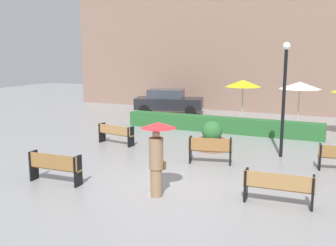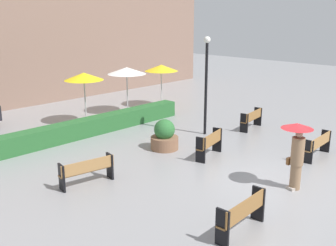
# 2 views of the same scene
# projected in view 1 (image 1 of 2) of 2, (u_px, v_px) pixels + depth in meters

# --- Properties ---
(ground_plane) EXTENTS (60.00, 60.00, 0.00)m
(ground_plane) POSITION_uv_depth(u_px,v_px,m) (163.00, 188.00, 11.01)
(ground_plane) COLOR gray
(bench_near_left) EXTENTS (1.72, 0.42, 0.91)m
(bench_near_left) POSITION_uv_depth(u_px,v_px,m) (54.00, 166.00, 11.35)
(bench_near_left) COLOR olive
(bench_near_left) RESTS_ON ground
(bench_mid_center) EXTENTS (1.54, 0.68, 0.93)m
(bench_mid_center) POSITION_uv_depth(u_px,v_px,m) (210.00, 149.00, 13.36)
(bench_mid_center) COLOR olive
(bench_mid_center) RESTS_ON ground
(bench_far_left) EXTENTS (1.75, 0.65, 0.83)m
(bench_far_left) POSITION_uv_depth(u_px,v_px,m) (115.00, 133.00, 16.24)
(bench_far_left) COLOR #9E7242
(bench_far_left) RESTS_ON ground
(bench_near_right) EXTENTS (1.77, 0.43, 0.85)m
(bench_near_right) POSITION_uv_depth(u_px,v_px,m) (278.00, 186.00, 9.71)
(bench_near_right) COLOR #9E7242
(bench_near_right) RESTS_ON ground
(pedestrian_with_umbrella) EXTENTS (0.94, 0.94, 2.03)m
(pedestrian_with_umbrella) POSITION_uv_depth(u_px,v_px,m) (157.00, 149.00, 10.22)
(pedestrian_with_umbrella) COLOR #8C6B4C
(pedestrian_with_umbrella) RESTS_ON ground
(planter_pot) EXTENTS (1.08, 1.08, 1.19)m
(planter_pot) POSITION_uv_depth(u_px,v_px,m) (212.00, 138.00, 15.22)
(planter_pot) COLOR brown
(planter_pot) RESTS_ON ground
(lamp_post) EXTENTS (0.28, 0.28, 4.20)m
(lamp_post) POSITION_uv_depth(u_px,v_px,m) (284.00, 88.00, 13.91)
(lamp_post) COLOR black
(lamp_post) RESTS_ON ground
(patio_umbrella_yellow) EXTENTS (1.82, 1.82, 2.47)m
(patio_umbrella_yellow) POSITION_uv_depth(u_px,v_px,m) (243.00, 84.00, 19.62)
(patio_umbrella_yellow) COLOR silver
(patio_umbrella_yellow) RESTS_ON ground
(patio_umbrella_white) EXTENTS (1.98, 1.98, 2.44)m
(patio_umbrella_white) POSITION_uv_depth(u_px,v_px,m) (300.00, 85.00, 18.70)
(patio_umbrella_white) COLOR silver
(patio_umbrella_white) RESTS_ON ground
(hedge_strip) EXTENTS (9.66, 0.70, 0.74)m
(hedge_strip) POSITION_uv_depth(u_px,v_px,m) (220.00, 125.00, 18.82)
(hedge_strip) COLOR #28602D
(hedge_strip) RESTS_ON ground
(building_facade) EXTENTS (28.00, 1.20, 10.20)m
(building_facade) POSITION_uv_depth(u_px,v_px,m) (268.00, 33.00, 24.48)
(building_facade) COLOR #846656
(building_facade) RESTS_ON ground
(parked_car) EXTENTS (4.51, 2.80, 1.57)m
(parked_car) POSITION_uv_depth(u_px,v_px,m) (168.00, 101.00, 24.37)
(parked_car) COLOR black
(parked_car) RESTS_ON ground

